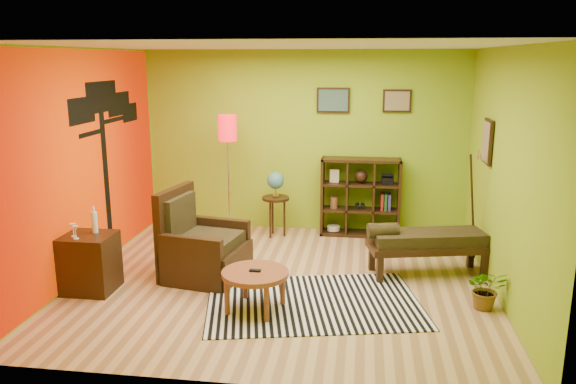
# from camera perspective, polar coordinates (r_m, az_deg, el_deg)

# --- Properties ---
(ground) EXTENTS (5.00, 5.00, 0.00)m
(ground) POSITION_cam_1_polar(r_m,az_deg,el_deg) (6.96, -0.53, -9.09)
(ground) COLOR tan
(ground) RESTS_ON ground
(room_shell) EXTENTS (5.04, 4.54, 2.82)m
(room_shell) POSITION_cam_1_polar(r_m,az_deg,el_deg) (6.52, -1.35, 5.79)
(room_shell) COLOR #82A91B
(room_shell) RESTS_ON ground
(zebra_rug) EXTENTS (2.63, 2.02, 0.01)m
(zebra_rug) POSITION_cam_1_polar(r_m,az_deg,el_deg) (6.40, 2.59, -11.14)
(zebra_rug) COLOR white
(zebra_rug) RESTS_ON ground
(coffee_table) EXTENTS (0.72, 0.72, 0.46)m
(coffee_table) POSITION_cam_1_polar(r_m,az_deg,el_deg) (6.09, -3.36, -8.59)
(coffee_table) COLOR brown
(coffee_table) RESTS_ON ground
(armchair) EXTENTS (1.06, 1.06, 1.11)m
(armchair) POSITION_cam_1_polar(r_m,az_deg,el_deg) (7.10, -8.84, -5.88)
(armchair) COLOR black
(armchair) RESTS_ON ground
(side_cabinet) EXTENTS (0.58, 0.52, 1.00)m
(side_cabinet) POSITION_cam_1_polar(r_m,az_deg,el_deg) (6.99, -19.51, -6.76)
(side_cabinet) COLOR black
(side_cabinet) RESTS_ON ground
(floor_lamp) EXTENTS (0.28, 0.28, 1.87)m
(floor_lamp) POSITION_cam_1_polar(r_m,az_deg,el_deg) (8.28, -6.15, 5.35)
(floor_lamp) COLOR silver
(floor_lamp) RESTS_ON ground
(globe_table) EXTENTS (0.41, 0.41, 1.00)m
(globe_table) POSITION_cam_1_polar(r_m,az_deg,el_deg) (8.48, -1.27, 0.43)
(globe_table) COLOR black
(globe_table) RESTS_ON ground
(cube_shelf) EXTENTS (1.20, 0.35, 1.20)m
(cube_shelf) POSITION_cam_1_polar(r_m,az_deg,el_deg) (8.64, 7.44, -0.53)
(cube_shelf) COLOR black
(cube_shelf) RESTS_ON ground
(bench) EXTENTS (1.57, 0.85, 0.69)m
(bench) POSITION_cam_1_polar(r_m,az_deg,el_deg) (7.24, 13.73, -4.88)
(bench) COLOR black
(bench) RESTS_ON ground
(potted_plant) EXTENTS (0.42, 0.47, 0.36)m
(potted_plant) POSITION_cam_1_polar(r_m,az_deg,el_deg) (6.56, 19.46, -9.66)
(potted_plant) COLOR #26661E
(potted_plant) RESTS_ON ground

